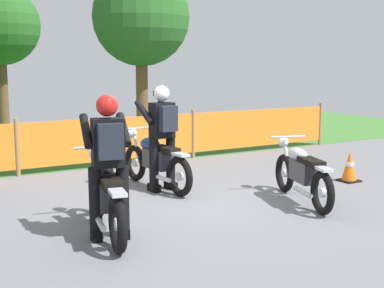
% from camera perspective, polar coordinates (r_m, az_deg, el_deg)
% --- Properties ---
extents(ground, '(24.00, 24.00, 0.02)m').
position_cam_1_polar(ground, '(8.07, -0.37, -6.02)').
color(ground, slate).
extents(grass_verge, '(24.00, 7.55, 0.01)m').
position_cam_1_polar(grass_verge, '(14.22, -14.15, 0.23)').
color(grass_verge, '#427A33').
rests_on(grass_verge, ground).
extents(barrier_fence, '(11.17, 0.08, 1.05)m').
position_cam_1_polar(barrier_fence, '(10.61, -8.50, 0.50)').
color(barrier_fence, '#997547').
rests_on(barrier_fence, ground).
extents(tree_near_left, '(2.22, 2.22, 4.18)m').
position_cam_1_polar(tree_near_left, '(15.99, -19.98, 11.80)').
color(tree_near_left, brown).
rests_on(tree_near_left, ground).
extents(tree_near_right, '(2.25, 2.25, 4.21)m').
position_cam_1_polar(tree_near_right, '(12.65, -5.51, 13.28)').
color(tree_near_right, brown).
rests_on(tree_near_right, ground).
extents(motorcycle_lead, '(0.59, 2.01, 0.95)m').
position_cam_1_polar(motorcycle_lead, '(8.72, -3.96, -1.76)').
color(motorcycle_lead, black).
rests_on(motorcycle_lead, ground).
extents(motorcycle_trailing, '(0.80, 1.87, 0.92)m').
position_cam_1_polar(motorcycle_trailing, '(7.98, 11.71, -3.02)').
color(motorcycle_trailing, black).
rests_on(motorcycle_trailing, ground).
extents(motorcycle_third, '(0.73, 2.05, 0.98)m').
position_cam_1_polar(motorcycle_third, '(6.48, -9.23, -5.41)').
color(motorcycle_third, black).
rests_on(motorcycle_third, ground).
extents(rider_lead, '(0.58, 0.71, 1.69)m').
position_cam_1_polar(rider_lead, '(8.46, -3.21, 1.30)').
color(rider_lead, black).
rests_on(rider_lead, ground).
extents(rider_third, '(0.63, 0.74, 1.69)m').
position_cam_1_polar(rider_third, '(6.16, -8.98, -1.61)').
color(rider_third, black).
rests_on(rider_third, ground).
extents(traffic_cone, '(0.32, 0.32, 0.53)m').
position_cam_1_polar(traffic_cone, '(9.59, 16.57, -2.35)').
color(traffic_cone, black).
rests_on(traffic_cone, ground).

